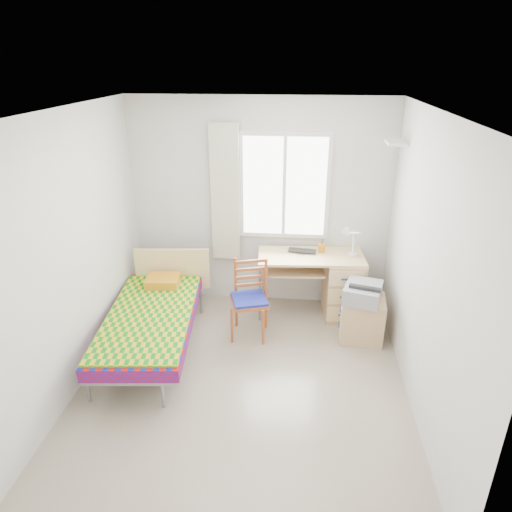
{
  "coord_description": "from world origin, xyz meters",
  "views": [
    {
      "loc": [
        0.49,
        -3.66,
        2.99
      ],
      "look_at": [
        0.07,
        0.55,
        1.14
      ],
      "focal_mm": 32.0,
      "sensor_mm": 36.0,
      "label": 1
    }
  ],
  "objects_px": {
    "printer": "(363,292)",
    "chair": "(250,294)",
    "desk": "(337,283)",
    "cabinet": "(362,319)",
    "bed": "(153,316)"
  },
  "relations": [
    {
      "from": "printer",
      "to": "chair",
      "type": "bearing_deg",
      "value": -164.85
    },
    {
      "from": "desk",
      "to": "cabinet",
      "type": "height_order",
      "value": "desk"
    },
    {
      "from": "desk",
      "to": "printer",
      "type": "distance_m",
      "value": 0.62
    },
    {
      "from": "chair",
      "to": "cabinet",
      "type": "height_order",
      "value": "chair"
    },
    {
      "from": "bed",
      "to": "desk",
      "type": "relative_size",
      "value": 1.53
    },
    {
      "from": "bed",
      "to": "printer",
      "type": "xyz_separation_m",
      "value": [
        2.28,
        0.38,
        0.21
      ]
    },
    {
      "from": "desk",
      "to": "cabinet",
      "type": "xyz_separation_m",
      "value": [
        0.25,
        -0.52,
        -0.17
      ]
    },
    {
      "from": "cabinet",
      "to": "printer",
      "type": "height_order",
      "value": "printer"
    },
    {
      "from": "desk",
      "to": "printer",
      "type": "xyz_separation_m",
      "value": [
        0.23,
        -0.54,
        0.18
      ]
    },
    {
      "from": "bed",
      "to": "chair",
      "type": "relative_size",
      "value": 2.2
    },
    {
      "from": "bed",
      "to": "desk",
      "type": "bearing_deg",
      "value": 18.76
    },
    {
      "from": "chair",
      "to": "printer",
      "type": "xyz_separation_m",
      "value": [
        1.25,
        -0.02,
        0.1
      ]
    },
    {
      "from": "chair",
      "to": "cabinet",
      "type": "bearing_deg",
      "value": -16.78
    },
    {
      "from": "bed",
      "to": "printer",
      "type": "distance_m",
      "value": 2.32
    },
    {
      "from": "bed",
      "to": "cabinet",
      "type": "height_order",
      "value": "bed"
    }
  ]
}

